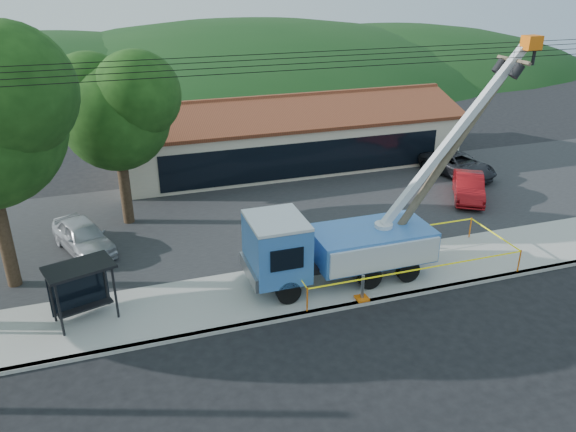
# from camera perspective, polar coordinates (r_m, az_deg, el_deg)

# --- Properties ---
(ground) EXTENTS (120.00, 120.00, 0.00)m
(ground) POSITION_cam_1_polar(r_m,az_deg,el_deg) (20.87, 6.71, -12.58)
(ground) COLOR black
(ground) RESTS_ON ground
(curb) EXTENTS (60.00, 0.25, 0.15)m
(curb) POSITION_cam_1_polar(r_m,az_deg,el_deg) (22.38, 4.47, -9.41)
(curb) COLOR #B0AEA4
(curb) RESTS_ON ground
(sidewalk) EXTENTS (60.00, 4.00, 0.15)m
(sidewalk) POSITION_cam_1_polar(r_m,az_deg,el_deg) (23.87, 2.72, -7.03)
(sidewalk) COLOR #B0AEA4
(sidewalk) RESTS_ON ground
(parking_lot) EXTENTS (60.00, 12.00, 0.10)m
(parking_lot) POSITION_cam_1_polar(r_m,az_deg,el_deg) (30.63, -2.59, 0.32)
(parking_lot) COLOR #28282B
(parking_lot) RESTS_ON ground
(strip_mall) EXTENTS (22.50, 8.53, 4.67)m
(strip_mall) POSITION_cam_1_polar(r_m,az_deg,el_deg) (38.30, -0.14, 8.19)
(strip_mall) COLOR beige
(strip_mall) RESTS_ON ground
(tree_lot) EXTENTS (6.30, 5.60, 8.94)m
(tree_lot) POSITION_cam_1_polar(r_m,az_deg,el_deg) (28.69, -17.21, 10.60)
(tree_lot) COLOR #332316
(tree_lot) RESTS_ON ground
(hill_west) EXTENTS (78.40, 56.00, 28.00)m
(hill_west) POSITION_cam_1_polar(r_m,az_deg,el_deg) (71.50, -24.61, 12.05)
(hill_west) COLOR #143714
(hill_west) RESTS_ON ground
(hill_center) EXTENTS (89.60, 64.00, 32.00)m
(hill_center) POSITION_cam_1_polar(r_m,az_deg,el_deg) (73.22, -4.35, 14.34)
(hill_center) COLOR #143714
(hill_center) RESTS_ON ground
(hill_east) EXTENTS (72.80, 52.00, 26.00)m
(hill_east) POSITION_cam_1_polar(r_m,az_deg,el_deg) (80.37, 10.09, 14.93)
(hill_east) COLOR #143714
(hill_east) RESTS_ON ground
(utility_truck) EXTENTS (12.18, 4.26, 9.71)m
(utility_truck) POSITION_cam_1_polar(r_m,az_deg,el_deg) (23.42, 4.91, -2.69)
(utility_truck) COLOR black
(utility_truck) RESTS_ON ground
(leaning_pole) EXTENTS (6.63, 1.95, 9.64)m
(leaning_pole) POSITION_cam_1_polar(r_m,az_deg,el_deg) (24.58, 16.35, 6.44)
(leaning_pole) COLOR brown
(leaning_pole) RESTS_ON ground
(bus_shelter) EXTENTS (2.71, 2.11, 2.31)m
(bus_shelter) POSITION_cam_1_polar(r_m,az_deg,el_deg) (22.21, -20.40, -6.02)
(bus_shelter) COLOR black
(bus_shelter) RESTS_ON ground
(caution_tape) EXTENTS (9.87, 3.63, 1.05)m
(caution_tape) POSITION_cam_1_polar(r_m,az_deg,el_deg) (24.91, 11.21, -3.85)
(caution_tape) COLOR orange
(caution_tape) RESTS_ON ground
(car_silver) EXTENTS (3.26, 4.74, 1.50)m
(car_silver) POSITION_cam_1_polar(r_m,az_deg,el_deg) (28.26, -19.86, -3.48)
(car_silver) COLOR #ADAFB5
(car_silver) RESTS_ON ground
(car_red) EXTENTS (3.57, 4.57, 1.45)m
(car_red) POSITION_cam_1_polar(r_m,az_deg,el_deg) (34.01, 17.71, 1.54)
(car_red) COLOR maroon
(car_red) RESTS_ON ground
(car_dark) EXTENTS (3.57, 5.55, 1.42)m
(car_dark) POSITION_cam_1_polar(r_m,az_deg,el_deg) (37.71, 16.71, 3.88)
(car_dark) COLOR black
(car_dark) RESTS_ON ground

